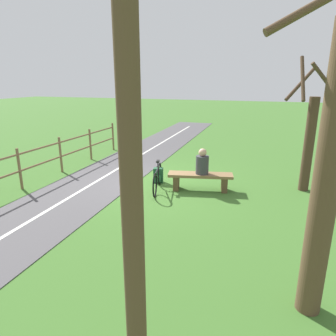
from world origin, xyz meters
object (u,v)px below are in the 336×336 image
Objects in this scene: tree_by_path at (309,136)px; backpack at (158,176)px; bicycle at (157,178)px; tree_near_bench at (131,171)px; person_seated at (202,163)px; bench at (200,179)px; tree_mid_field at (331,161)px.

backpack is at bearing 10.20° from tree_by_path.
bicycle is 0.70m from backpack.
tree_near_bench reaches higher than bicycle.
person_seated is at bearing 171.33° from backpack.
bicycle is 0.33× the size of tree_near_bench.
bicycle is at bearing 6.60° from person_seated.
bicycle reaches higher than bench.
bench is 1.43m from backpack.
person_seated is 3.08m from tree_by_path.
person_seated is at bearing -83.60° from tree_near_bench.
tree_by_path is at bearing -173.33° from bench.
tree_by_path is (-2.81, -0.99, 0.79)m from person_seated.
person_seated is at bearing 95.57° from bicycle.
person_seated is 1.58m from backpack.
bicycle is at bearing -45.29° from tree_mid_field.
tree_near_bench is 1.39× the size of tree_by_path.
tree_mid_field is (-1.87, -1.75, -0.19)m from tree_near_bench.
tree_by_path is at bearing -169.80° from backpack.
bench reaches higher than backpack.
tree_mid_field is 5.26m from tree_by_path.
tree_near_bench reaches higher than tree_mid_field.
tree_near_bench is (-0.67, 5.99, 1.55)m from person_seated.
tree_near_bench is at bearing 72.95° from tree_by_path.
person_seated is 0.43× the size of bicycle.
person_seated is (-0.04, -0.01, 0.47)m from bench.
person_seated reaches higher than backpack.
tree_by_path reaches higher than bench.
bench is 0.37× the size of tree_near_bench.
backpack is 0.10× the size of tree_mid_field.
tree_mid_field reaches higher than backpack.
bench is 0.51× the size of tree_by_path.
tree_near_bench is at bearing 108.85° from backpack.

